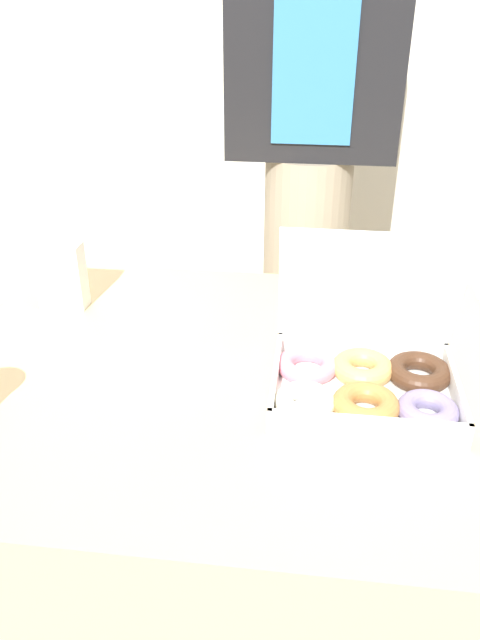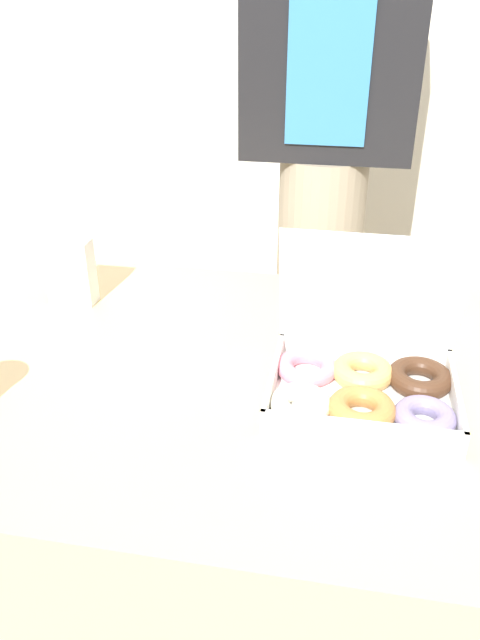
# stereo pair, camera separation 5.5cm
# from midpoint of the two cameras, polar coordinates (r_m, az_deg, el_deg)

# --- Properties ---
(ground_plane) EXTENTS (14.00, 14.00, 0.00)m
(ground_plane) POSITION_cam_midpoint_polar(r_m,az_deg,el_deg) (1.69, -0.17, -26.62)
(ground_plane) COLOR gray
(wall_back) EXTENTS (10.00, 0.05, 2.60)m
(wall_back) POSITION_cam_midpoint_polar(r_m,az_deg,el_deg) (2.24, 6.62, 26.27)
(wall_back) COLOR beige
(wall_back) RESTS_ON ground_plane
(table) EXTENTS (1.05, 0.87, 0.76)m
(table) POSITION_cam_midpoint_polar(r_m,az_deg,el_deg) (1.39, -0.19, -17.68)
(table) COLOR tan
(table) RESTS_ON ground_plane
(donut_box) EXTENTS (0.35, 0.26, 0.28)m
(donut_box) POSITION_cam_midpoint_polar(r_m,az_deg,el_deg) (1.08, 12.70, -5.17)
(donut_box) COLOR white
(donut_box) RESTS_ON table
(napkin_holder) EXTENTS (0.10, 0.05, 0.15)m
(napkin_holder) POSITION_cam_midpoint_polar(r_m,az_deg,el_deg) (1.39, -14.14, 4.30)
(napkin_holder) COLOR silver
(napkin_holder) RESTS_ON table
(person_customer) EXTENTS (0.42, 0.23, 1.84)m
(person_customer) POSITION_cam_midpoint_polar(r_m,az_deg,el_deg) (1.68, 8.78, 15.16)
(person_customer) COLOR gray
(person_customer) RESTS_ON ground_plane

